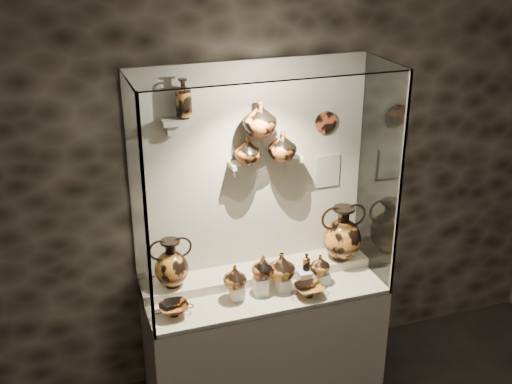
% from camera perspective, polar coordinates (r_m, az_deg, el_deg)
% --- Properties ---
extents(wall_back, '(5.00, 0.02, 3.20)m').
position_cam_1_polar(wall_back, '(4.52, -0.52, 1.75)').
color(wall_back, black).
rests_on(wall_back, ground).
extents(plinth, '(1.70, 0.60, 0.80)m').
position_cam_1_polar(plinth, '(4.84, 0.76, -12.95)').
color(plinth, '#BDB098').
rests_on(plinth, floor).
extents(front_tier, '(1.68, 0.58, 0.03)m').
position_cam_1_polar(front_tier, '(4.60, 0.79, -8.78)').
color(front_tier, beige).
rests_on(front_tier, plinth).
extents(rear_tier, '(1.70, 0.25, 0.10)m').
position_cam_1_polar(rear_tier, '(4.73, 0.07, -7.36)').
color(rear_tier, beige).
rests_on(rear_tier, plinth).
extents(back_panel, '(1.70, 0.03, 1.60)m').
position_cam_1_polar(back_panel, '(4.51, -0.50, 1.73)').
color(back_panel, '#BDB098').
rests_on(back_panel, plinth).
extents(glass_front, '(1.70, 0.01, 1.60)m').
position_cam_1_polar(glass_front, '(3.98, 2.27, -1.33)').
color(glass_front, white).
rests_on(glass_front, plinth).
extents(glass_left, '(0.01, 0.60, 1.60)m').
position_cam_1_polar(glass_left, '(4.06, -10.49, -1.27)').
color(glass_left, white).
rests_on(glass_left, plinth).
extents(glass_right, '(0.01, 0.60, 1.60)m').
position_cam_1_polar(glass_right, '(4.57, 10.89, 1.58)').
color(glass_right, white).
rests_on(glass_right, plinth).
extents(glass_top, '(1.70, 0.60, 0.01)m').
position_cam_1_polar(glass_top, '(3.99, 0.91, 10.81)').
color(glass_top, white).
rests_on(glass_top, back_panel).
extents(frame_post_left, '(0.02, 0.02, 1.60)m').
position_cam_1_polar(frame_post_left, '(3.80, -9.71, -2.99)').
color(frame_post_left, gray).
rests_on(frame_post_left, plinth).
extents(frame_post_right, '(0.02, 0.02, 1.60)m').
position_cam_1_polar(frame_post_right, '(4.34, 12.66, 0.22)').
color(frame_post_right, gray).
rests_on(frame_post_right, plinth).
extents(pedestal_a, '(0.09, 0.09, 0.10)m').
position_cam_1_polar(pedestal_a, '(4.47, -1.68, -8.88)').
color(pedestal_a, silver).
rests_on(pedestal_a, front_tier).
extents(pedestal_b, '(0.09, 0.09, 0.13)m').
position_cam_1_polar(pedestal_b, '(4.51, 0.40, -8.35)').
color(pedestal_b, silver).
rests_on(pedestal_b, front_tier).
extents(pedestal_c, '(0.09, 0.09, 0.09)m').
position_cam_1_polar(pedestal_c, '(4.57, 2.44, -8.20)').
color(pedestal_c, silver).
rests_on(pedestal_c, front_tier).
extents(pedestal_d, '(0.09, 0.09, 0.12)m').
position_cam_1_polar(pedestal_d, '(4.61, 4.31, -7.69)').
color(pedestal_d, silver).
rests_on(pedestal_d, front_tier).
extents(pedestal_e, '(0.09, 0.09, 0.08)m').
position_cam_1_polar(pedestal_e, '(4.67, 5.90, -7.59)').
color(pedestal_e, silver).
rests_on(pedestal_e, front_tier).
extents(bracket_ul, '(0.14, 0.12, 0.04)m').
position_cam_1_polar(bracket_ul, '(4.16, -7.43, 6.22)').
color(bracket_ul, '#BDB098').
rests_on(bracket_ul, back_panel).
extents(bracket_ca, '(0.14, 0.12, 0.04)m').
position_cam_1_polar(bracket_ca, '(4.38, -1.43, 2.45)').
color(bracket_ca, '#BDB098').
rests_on(bracket_ca, back_panel).
extents(bracket_cb, '(0.10, 0.12, 0.04)m').
position_cam_1_polar(bracket_cb, '(4.38, 1.05, 5.20)').
color(bracket_cb, '#BDB098').
rests_on(bracket_cb, back_panel).
extents(bracket_cc, '(0.14, 0.12, 0.04)m').
position_cam_1_polar(bracket_cc, '(4.50, 3.19, 3.00)').
color(bracket_cc, '#BDB098').
rests_on(bracket_cc, back_panel).
extents(amphora_left, '(0.37, 0.37, 0.35)m').
position_cam_1_polar(amphora_left, '(4.45, -7.55, -6.28)').
color(amphora_left, '#C06E24').
rests_on(amphora_left, rear_tier).
extents(amphora_right, '(0.42, 0.42, 0.42)m').
position_cam_1_polar(amphora_right, '(4.78, 7.69, -3.63)').
color(amphora_right, '#C06E24').
rests_on(amphora_right, rear_tier).
extents(jug_a, '(0.19, 0.19, 0.17)m').
position_cam_1_polar(jug_a, '(4.38, -1.90, -7.54)').
color(jug_a, '#C06E24').
rests_on(jug_a, pedestal_a).
extents(jug_b, '(0.21, 0.21, 0.17)m').
position_cam_1_polar(jug_b, '(4.44, 0.63, -6.66)').
color(jug_b, '#B65220').
rests_on(jug_b, pedestal_b).
extents(jug_c, '(0.20, 0.20, 0.20)m').
position_cam_1_polar(jug_c, '(4.49, 2.27, -6.61)').
color(jug_c, '#C06E24').
rests_on(jug_c, pedestal_c).
extents(jug_e, '(0.19, 0.19, 0.15)m').
position_cam_1_polar(jug_e, '(4.61, 5.69, -6.43)').
color(jug_e, '#C06E24').
rests_on(jug_e, pedestal_e).
extents(lekythos_small, '(0.08, 0.08, 0.14)m').
position_cam_1_polar(lekythos_small, '(4.56, 4.49, -6.13)').
color(lekythos_small, '#B65220').
rests_on(lekythos_small, pedestal_d).
extents(kylix_left, '(0.29, 0.27, 0.10)m').
position_cam_1_polar(kylix_left, '(4.33, -7.32, -10.25)').
color(kylix_left, '#B65220').
rests_on(kylix_left, front_tier).
extents(kylix_right, '(0.31, 0.29, 0.10)m').
position_cam_1_polar(kylix_right, '(4.51, 4.73, -8.64)').
color(kylix_right, '#C06E24').
rests_on(kylix_right, front_tier).
extents(lekythos_tall, '(0.15, 0.15, 0.28)m').
position_cam_1_polar(lekythos_tall, '(4.13, -6.47, 8.43)').
color(lekythos_tall, '#C06E24').
rests_on(lekythos_tall, bracket_ul).
extents(ovoid_vase_a, '(0.21, 0.21, 0.19)m').
position_cam_1_polar(ovoid_vase_a, '(4.32, -0.73, 3.72)').
color(ovoid_vase_a, '#B65220').
rests_on(ovoid_vase_a, bracket_ca).
extents(ovoid_vase_b, '(0.30, 0.30, 0.24)m').
position_cam_1_polar(ovoid_vase_b, '(4.25, 0.33, 6.58)').
color(ovoid_vase_b, '#B65220').
rests_on(ovoid_vase_b, bracket_cb).
extents(ovoid_vase_c, '(0.23, 0.23, 0.21)m').
position_cam_1_polar(ovoid_vase_c, '(4.39, 2.35, 4.14)').
color(ovoid_vase_c, '#B65220').
rests_on(ovoid_vase_c, bracket_cc).
extents(wall_plate, '(0.16, 0.02, 0.16)m').
position_cam_1_polar(wall_plate, '(4.58, 6.22, 6.17)').
color(wall_plate, '#C14E26').
rests_on(wall_plate, back_panel).
extents(info_placard, '(0.18, 0.01, 0.24)m').
position_cam_1_polar(info_placard, '(4.72, 6.40, 1.88)').
color(info_placard, beige).
rests_on(info_placard, back_panel).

